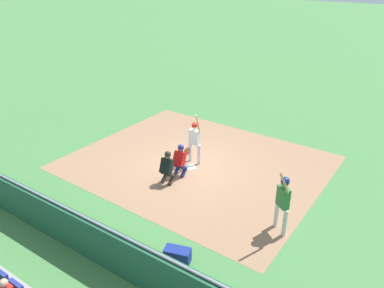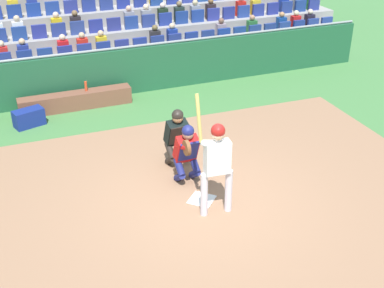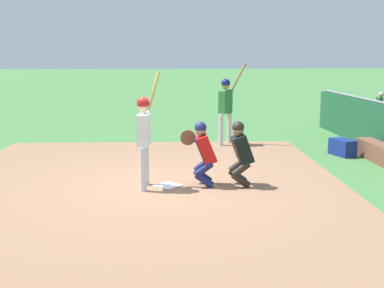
# 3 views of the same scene
# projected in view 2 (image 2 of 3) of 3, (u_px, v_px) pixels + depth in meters

# --- Properties ---
(ground_plane) EXTENTS (160.00, 160.00, 0.00)m
(ground_plane) POSITION_uv_depth(u_px,v_px,m) (202.00, 200.00, 9.49)
(ground_plane) COLOR #467E41
(infield_dirt_patch) EXTENTS (9.99, 8.34, 0.01)m
(infield_dirt_patch) POSITION_uv_depth(u_px,v_px,m) (212.00, 215.00, 9.08)
(infield_dirt_patch) COLOR #9A7052
(infield_dirt_patch) RESTS_ON ground_plane
(home_plate_marker) EXTENTS (0.62, 0.62, 0.02)m
(home_plate_marker) POSITION_uv_depth(u_px,v_px,m) (202.00, 199.00, 9.48)
(home_plate_marker) COLOR white
(home_plate_marker) RESTS_ON infield_dirt_patch
(batter_at_plate) EXTENTS (0.61, 0.47, 2.25)m
(batter_at_plate) POSITION_uv_depth(u_px,v_px,m) (217.00, 159.00, 8.63)
(batter_at_plate) COLOR silver
(batter_at_plate) RESTS_ON ground_plane
(catcher_crouching) EXTENTS (0.46, 0.71, 1.29)m
(catcher_crouching) POSITION_uv_depth(u_px,v_px,m) (187.00, 151.00, 9.71)
(catcher_crouching) COLOR navy
(catcher_crouching) RESTS_ON ground_plane
(home_plate_umpire) EXTENTS (0.48, 0.47, 1.30)m
(home_plate_umpire) POSITION_uv_depth(u_px,v_px,m) (177.00, 135.00, 10.34)
(home_plate_umpire) COLOR black
(home_plate_umpire) RESTS_ON ground_plane
(dugout_wall) EXTENTS (15.15, 0.24, 1.35)m
(dugout_wall) POSITION_uv_depth(u_px,v_px,m) (121.00, 71.00, 13.86)
(dugout_wall) COLOR #205838
(dugout_wall) RESTS_ON ground_plane
(dugout_bench) EXTENTS (2.90, 0.40, 0.44)m
(dugout_bench) POSITION_uv_depth(u_px,v_px,m) (76.00, 101.00, 13.15)
(dugout_bench) COLOR brown
(dugout_bench) RESTS_ON ground_plane
(water_bottle_on_bench) EXTENTS (0.07, 0.07, 0.26)m
(water_bottle_on_bench) POSITION_uv_depth(u_px,v_px,m) (86.00, 86.00, 13.10)
(water_bottle_on_bench) COLOR #D64524
(water_bottle_on_bench) RESTS_ON dugout_bench
(equipment_duffel_bag) EXTENTS (0.78, 0.55, 0.42)m
(equipment_duffel_bag) POSITION_uv_depth(u_px,v_px,m) (29.00, 118.00, 12.23)
(equipment_duffel_bag) COLOR navy
(equipment_duffel_bag) RESTS_ON ground_plane
(bleacher_stand) EXTENTS (17.82, 5.38, 3.56)m
(bleacher_stand) POSITION_uv_depth(u_px,v_px,m) (83.00, 13.00, 17.94)
(bleacher_stand) COLOR #999492
(bleacher_stand) RESTS_ON ground_plane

